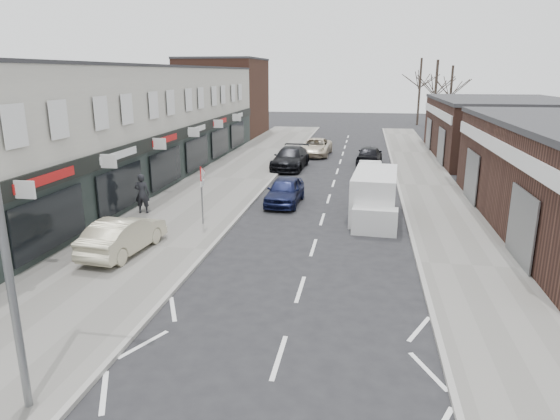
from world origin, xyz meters
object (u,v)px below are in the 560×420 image
at_px(parked_car_left_b, 290,158).
at_px(street_lamp, 4,191).
at_px(pedestrian, 142,194).
at_px(parked_car_right_b, 369,155).
at_px(white_van, 374,197).
at_px(parked_car_left_c, 316,147).
at_px(parked_car_left_a, 285,191).
at_px(sedan_on_pavement, 123,235).
at_px(warning_sign, 202,178).
at_px(parked_car_right_a, 370,170).

bearing_deg(parked_car_left_b, street_lamp, -89.43).
distance_m(pedestrian, parked_car_right_b, 19.18).
xyz_separation_m(white_van, parked_car_left_c, (-4.58, 17.95, -0.33)).
xyz_separation_m(street_lamp, white_van, (6.90, 15.51, -3.59)).
bearing_deg(parked_car_left_a, parked_car_left_c, 92.18).
height_order(street_lamp, white_van, street_lamp).
xyz_separation_m(street_lamp, sedan_on_pavement, (-2.41, 8.72, -3.82)).
xyz_separation_m(street_lamp, parked_car_right_b, (6.73, 29.87, -3.89)).
height_order(street_lamp, parked_car_left_c, street_lamp).
height_order(warning_sign, parked_car_right_a, warning_sign).
xyz_separation_m(sedan_on_pavement, parked_car_left_c, (4.74, 24.74, -0.11)).
height_order(white_van, parked_car_right_b, white_van).
bearing_deg(parked_car_left_a, parked_car_right_a, 59.88).
distance_m(warning_sign, sedan_on_pavement, 4.66).
distance_m(sedan_on_pavement, pedestrian, 5.56).
bearing_deg(street_lamp, sedan_on_pavement, 105.46).
height_order(warning_sign, parked_car_right_b, warning_sign).
relative_size(sedan_on_pavement, parked_car_left_c, 0.83).
xyz_separation_m(pedestrian, parked_car_left_c, (6.40, 19.44, -0.38)).
relative_size(parked_car_left_a, parked_car_right_a, 1.05).
relative_size(street_lamp, white_van, 1.41).
bearing_deg(sedan_on_pavement, white_van, -138.72).
bearing_deg(parked_car_right_a, warning_sign, 54.60).
bearing_deg(pedestrian, warning_sign, 151.40).
relative_size(street_lamp, sedan_on_pavement, 1.93).
distance_m(sedan_on_pavement, parked_car_left_b, 18.87).
height_order(warning_sign, parked_car_left_b, warning_sign).
distance_m(street_lamp, pedestrian, 15.03).
distance_m(parked_car_right_a, parked_car_right_b, 5.56).
distance_m(pedestrian, parked_car_left_b, 14.22).
bearing_deg(pedestrian, parked_car_right_a, -145.43).
height_order(street_lamp, sedan_on_pavement, street_lamp).
bearing_deg(street_lamp, parked_car_right_b, 77.31).
height_order(parked_car_left_a, parked_car_right_b, parked_car_right_b).
height_order(street_lamp, parked_car_left_b, street_lamp).
relative_size(street_lamp, warning_sign, 2.96).
relative_size(street_lamp, parked_car_left_b, 1.51).
bearing_deg(white_van, parked_car_left_a, 161.89).
distance_m(parked_car_left_a, parked_car_left_b, 9.98).
height_order(white_van, pedestrian, white_van).
relative_size(pedestrian, parked_car_right_b, 0.45).
xyz_separation_m(parked_car_left_b, parked_car_right_b, (5.60, 2.61, -0.04)).
xyz_separation_m(street_lamp, parked_car_left_b, (1.13, 27.26, -3.85)).
bearing_deg(parked_car_left_b, white_van, -60.87).
height_order(parked_car_left_a, parked_car_left_b, parked_car_left_b).
relative_size(white_van, sedan_on_pavement, 1.37).
bearing_deg(parked_car_right_a, parked_car_left_a, 54.89).
relative_size(warning_sign, white_van, 0.48).
height_order(parked_car_left_c, parked_car_right_a, parked_car_left_c).
distance_m(white_van, sedan_on_pavement, 11.53).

